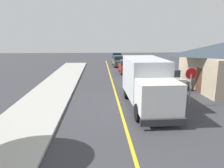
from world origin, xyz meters
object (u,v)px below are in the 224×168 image
Objects in this scene: parked_car_mid at (127,67)px; stop_sign at (191,79)px; parked_car_furthest at (117,57)px; parked_car_far at (119,61)px; parked_car_near at (134,75)px; box_truck at (147,81)px; parked_van_across at (168,78)px.

parked_car_mid is 1.66× the size of stop_sign.
parked_car_mid is at bearing -89.34° from parked_car_furthest.
parked_car_near is at bearing -87.94° from parked_car_far.
parked_car_mid is (-0.02, 6.15, 0.00)m from parked_car_near.
parked_car_mid is 0.98× the size of parked_car_far.
box_truck is 2.97m from stop_sign.
parked_car_furthest is at bearing 90.66° from parked_car_mid.
parked_car_near is 6.15m from parked_car_mid.
parked_car_mid is 0.99× the size of parked_van_across.
parked_car_furthest and parked_van_across have the same top height.
parked_car_near is 1.68× the size of stop_sign.
box_truck is 7.61m from parked_car_near.
parked_car_near is 8.13m from stop_sign.
parked_car_near is at bearing -89.48° from parked_car_furthest.
parked_car_near is 3.40m from parked_van_across.
parked_van_across is at bearing -69.16° from parked_car_mid.
parked_car_furthest is (-0.15, 13.23, 0.00)m from parked_car_mid.
parked_car_far is (-0.43, 6.49, 0.00)m from parked_car_mid.
stop_sign reaches higher than parked_car_near.
parked_car_near is 1.00× the size of parked_car_furthest.
parked_car_near is 19.38m from parked_car_furthest.
parked_car_near is at bearing 86.69° from box_truck.
stop_sign is (2.53, -7.65, 1.06)m from parked_car_near.
parked_car_near and parked_car_furthest have the same top height.
parked_car_mid is 14.07m from stop_sign.
parked_car_near is 0.99× the size of parked_car_far.
parked_car_far is (-0.02, 20.18, -0.97)m from box_truck.
parked_car_far is at bearing 98.38° from stop_sign.
parked_car_furthest is 1.00× the size of parked_van_across.
box_truck is at bearing -89.95° from parked_car_far.
box_truck reaches higher than parked_car_far.
parked_car_furthest is at bearing 87.63° from parked_car_far.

